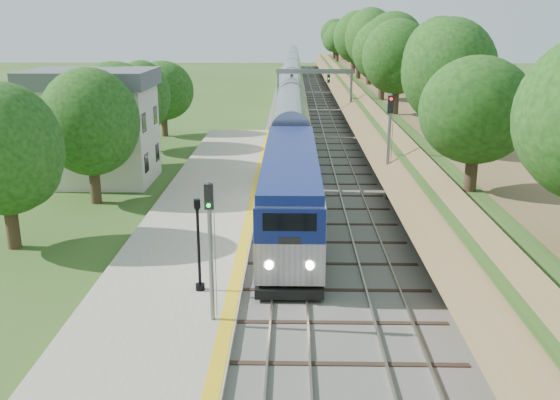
{
  "coord_description": "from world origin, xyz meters",
  "views": [
    {
      "loc": [
        0.08,
        -13.72,
        11.33
      ],
      "look_at": [
        -0.5,
        15.7,
        2.8
      ],
      "focal_mm": 40.0,
      "sensor_mm": 36.0,
      "label": 1
    }
  ],
  "objects_px": {
    "signal_farside": "(389,136)",
    "signal_platform": "(210,237)",
    "station_building": "(94,126)",
    "train": "(292,85)",
    "lamppost_far": "(199,250)",
    "signal_gantry": "(314,82)"
  },
  "relations": [
    {
      "from": "train",
      "to": "signal_farside",
      "type": "xyz_separation_m",
      "value": [
        6.2,
        -52.31,
        2.06
      ]
    },
    {
      "from": "signal_farside",
      "to": "signal_platform",
      "type": "bearing_deg",
      "value": -117.38
    },
    {
      "from": "signal_gantry",
      "to": "signal_platform",
      "type": "relative_size",
      "value": 1.55
    },
    {
      "from": "train",
      "to": "signal_platform",
      "type": "xyz_separation_m",
      "value": [
        -2.9,
        -69.88,
        1.49
      ]
    },
    {
      "from": "station_building",
      "to": "signal_platform",
      "type": "height_order",
      "value": "station_building"
    },
    {
      "from": "station_building",
      "to": "signal_platform",
      "type": "xyz_separation_m",
      "value": [
        11.1,
        -22.29,
        -0.38
      ]
    },
    {
      "from": "station_building",
      "to": "signal_gantry",
      "type": "relative_size",
      "value": 1.02
    },
    {
      "from": "train",
      "to": "signal_farside",
      "type": "distance_m",
      "value": 52.72
    },
    {
      "from": "station_building",
      "to": "signal_platform",
      "type": "distance_m",
      "value": 24.9
    },
    {
      "from": "lamppost_far",
      "to": "signal_platform",
      "type": "xyz_separation_m",
      "value": [
        0.86,
        -2.67,
        1.55
      ]
    },
    {
      "from": "signal_gantry",
      "to": "signal_platform",
      "type": "xyz_separation_m",
      "value": [
        -5.37,
        -47.28,
        -1.11
      ]
    },
    {
      "from": "station_building",
      "to": "train",
      "type": "xyz_separation_m",
      "value": [
        14.0,
        47.6,
        -1.88
      ]
    },
    {
      "from": "signal_platform",
      "to": "signal_gantry",
      "type": "bearing_deg",
      "value": 83.52
    },
    {
      "from": "signal_farside",
      "to": "train",
      "type": "bearing_deg",
      "value": 96.76
    },
    {
      "from": "lamppost_far",
      "to": "train",
      "type": "bearing_deg",
      "value": 86.8
    },
    {
      "from": "lamppost_far",
      "to": "signal_platform",
      "type": "relative_size",
      "value": 0.73
    },
    {
      "from": "signal_gantry",
      "to": "lamppost_far",
      "type": "bearing_deg",
      "value": -97.95
    },
    {
      "from": "signal_farside",
      "to": "station_building",
      "type": "bearing_deg",
      "value": 166.86
    },
    {
      "from": "train",
      "to": "lamppost_far",
      "type": "height_order",
      "value": "train"
    },
    {
      "from": "signal_platform",
      "to": "station_building",
      "type": "bearing_deg",
      "value": 116.47
    },
    {
      "from": "train",
      "to": "signal_farside",
      "type": "bearing_deg",
      "value": -83.24
    },
    {
      "from": "train",
      "to": "signal_farside",
      "type": "height_order",
      "value": "signal_farside"
    }
  ]
}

